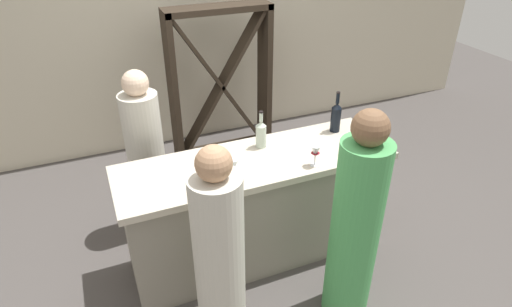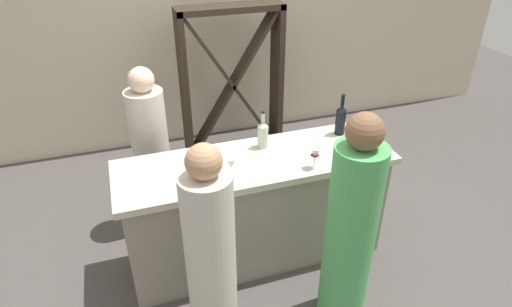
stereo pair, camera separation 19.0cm
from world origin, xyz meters
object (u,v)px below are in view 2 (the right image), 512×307
Objects in this scene: wine_glass_near_right at (231,164)px; water_pitcher at (202,164)px; wine_glass_far_left at (212,153)px; person_center_guest at (350,232)px; wine_glass_near_center at (352,145)px; person_server_behind at (152,156)px; wine_bottle_leftmost_clear_pale at (203,174)px; wine_glass_near_left at (315,154)px; wine_rack at (232,84)px; wine_bottle_center_near_black at (341,119)px; wine_bottle_second_left_clear_pale at (263,134)px; person_left_guest at (211,257)px.

water_pitcher is (-0.18, 0.08, -0.01)m from wine_glass_near_right.
wine_glass_far_left is 0.11× the size of person_center_guest.
wine_glass_near_center is at bearing -10.39° from wine_glass_far_left.
wine_glass_near_right is at bearing 27.77° from person_server_behind.
wine_glass_far_left is 1.05m from person_center_guest.
wine_glass_near_center is (1.09, 0.04, -0.00)m from wine_bottle_leftmost_clear_pale.
wine_glass_near_left is at bearing -6.57° from wine_glass_near_right.
wine_bottle_leftmost_clear_pale is at bearing -177.85° from wine_glass_near_center.
wine_glass_near_center is 0.68m from person_center_guest.
wine_bottle_center_near_black is at bearing -72.54° from wine_rack.
wine_rack is at bearing 68.29° from water_pitcher.
wine_bottle_second_left_clear_pale is at bearing 148.32° from wine_glass_near_center.
wine_bottle_leftmost_clear_pale is 0.20× the size of person_server_behind.
wine_glass_far_left is at bearing -110.08° from wine_rack.
wine_glass_near_center is at bearing -31.68° from wine_bottle_second_left_clear_pale.
person_left_guest reaches higher than wine_bottle_center_near_black.
wine_bottle_second_left_clear_pale is at bearing -96.79° from wine_rack.
wine_bottle_center_near_black is 1.51m from person_left_guest.
wine_bottle_center_near_black is 2.01× the size of wine_glass_far_left.
wine_bottle_second_left_clear_pale is 0.46m from wine_glass_far_left.
wine_bottle_second_left_clear_pale is at bearing 25.09° from water_pitcher.
wine_glass_near_center is (0.55, -0.34, -0.01)m from wine_bottle_second_left_clear_pale.
wine_glass_near_right is at bearing -161.70° from wine_bottle_center_near_black.
wine_glass_near_center is at bearing -1.42° from wine_glass_near_right.
person_center_guest is at bearing -112.73° from wine_bottle_center_near_black.
person_server_behind reaches higher than wine_bottle_center_near_black.
wine_glass_far_left is at bearing 27.40° from person_center_guest.
wine_rack is at bearing 107.46° from wine_bottle_center_near_black.
wine_bottle_center_near_black is 1.02m from person_center_guest.
wine_glass_near_center is 0.10× the size of person_center_guest.
person_server_behind is at bearing 109.85° from water_pitcher.
wine_bottle_leftmost_clear_pale is 1.80× the size of wine_glass_near_left.
wine_rack is 1.77m from wine_glass_far_left.
wine_rack is 2.01m from wine_bottle_leftmost_clear_pale.
wine_bottle_second_left_clear_pale is 0.87× the size of wine_bottle_center_near_black.
wine_bottle_center_near_black is 1.08m from wine_glass_far_left.
wine_glass_near_left is at bearing -46.40° from person_left_guest.
wine_rack is 9.74× the size of wine_glass_far_left.
wine_rack is 1.12× the size of person_left_guest.
person_server_behind is (-1.34, 0.87, -0.34)m from wine_glass_near_center.
wine_glass_near_center is 1.07m from water_pitcher.
person_server_behind is (-0.79, 0.53, -0.34)m from wine_bottle_second_left_clear_pale.
wine_glass_far_left is at bearing 169.61° from wine_glass_near_center.
wine_rack is 1.05× the size of person_center_guest.
wine_bottle_leftmost_clear_pale is 1.85× the size of wine_glass_near_center.
wine_bottle_leftmost_clear_pale is at bearing -110.86° from wine_rack.
wine_rack reaches higher than wine_glass_far_left.
wine_bottle_second_left_clear_pale is 0.19× the size of person_center_guest.
wine_bottle_center_near_black is 2.28× the size of wine_glass_near_right.
wine_glass_far_left is 0.72m from person_left_guest.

